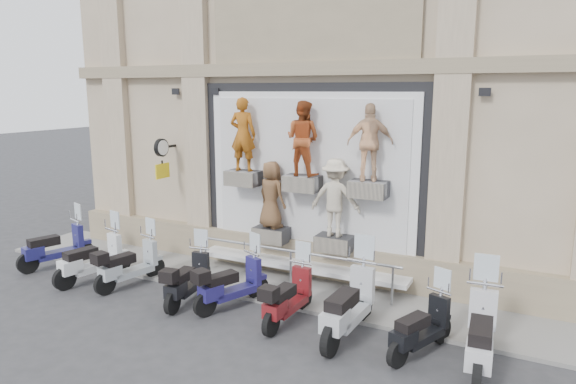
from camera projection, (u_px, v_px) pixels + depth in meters
name	position (u px, v px, depth m)	size (l,w,h in m)	color
ground	(244.00, 325.00, 9.74)	(90.00, 90.00, 0.00)	#313134
sidewalk	(293.00, 286.00, 11.57)	(16.00, 2.20, 0.08)	gray
building	(368.00, 33.00, 14.69)	(14.00, 8.60, 12.00)	#BFA98B
shop_vitrine	(309.00, 179.00, 11.64)	(5.60, 0.83, 4.30)	black
guard_rail	(291.00, 270.00, 11.40)	(5.06, 0.10, 0.93)	#9EA0A5
clock_sign_bracket	(162.00, 153.00, 13.07)	(0.10, 0.80, 1.02)	black
scooter_a	(55.00, 237.00, 12.82)	(0.55, 1.89, 1.54)	#191855
scooter_b	(92.00, 249.00, 11.84)	(0.56, 1.93, 1.57)	silver
scooter_c	(130.00, 255.00, 11.55)	(0.53, 1.82, 1.48)	#9DA5AA
scooter_d	(188.00, 269.00, 10.68)	(0.51, 1.76, 1.43)	black
scooter_e	(232.00, 273.00, 10.40)	(0.53, 1.81, 1.47)	navy
scooter_f	(289.00, 286.00, 9.74)	(0.52, 1.79, 1.46)	maroon
scooter_g	(349.00, 292.00, 9.11)	(0.62, 2.14, 1.74)	#ADB0B5
scooter_h	(422.00, 316.00, 8.54)	(0.50, 1.72, 1.39)	black
scooter_i	(482.00, 320.00, 8.01)	(0.62, 2.12, 1.72)	silver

